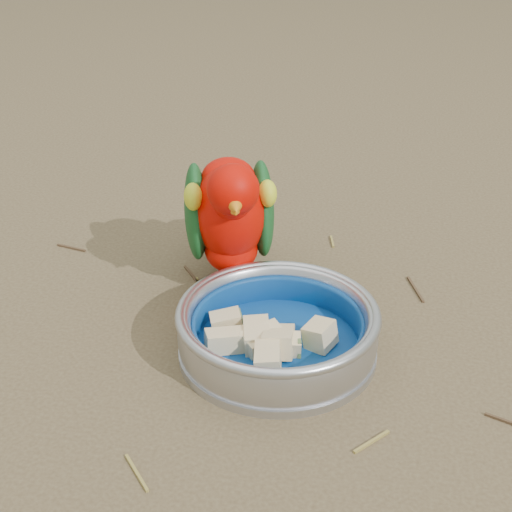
# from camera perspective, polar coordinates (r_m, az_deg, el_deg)

# --- Properties ---
(ground) EXTENTS (60.00, 60.00, 0.00)m
(ground) POSITION_cam_1_polar(r_m,az_deg,el_deg) (0.91, 2.97, -7.62)
(ground) COLOR brown
(food_bowl) EXTENTS (0.23, 0.23, 0.02)m
(food_bowl) POSITION_cam_1_polar(r_m,az_deg,el_deg) (0.91, 1.57, -6.74)
(food_bowl) COLOR #B2B2BA
(food_bowl) RESTS_ON ground
(bowl_wall) EXTENTS (0.23, 0.23, 0.04)m
(bowl_wall) POSITION_cam_1_polar(r_m,az_deg,el_deg) (0.90, 1.59, -5.18)
(bowl_wall) COLOR #B2B2BA
(bowl_wall) RESTS_ON food_bowl
(fruit_wedges) EXTENTS (0.14, 0.14, 0.03)m
(fruit_wedges) POSITION_cam_1_polar(r_m,az_deg,el_deg) (0.90, 1.59, -5.55)
(fruit_wedges) COLOR beige
(fruit_wedges) RESTS_ON food_bowl
(lory_parrot) EXTENTS (0.18, 0.26, 0.19)m
(lory_parrot) POSITION_cam_1_polar(r_m,az_deg,el_deg) (0.99, -1.88, 2.32)
(lory_parrot) COLOR #C10900
(lory_parrot) RESTS_ON ground
(ground_debris) EXTENTS (0.90, 0.80, 0.01)m
(ground_debris) POSITION_cam_1_polar(r_m,az_deg,el_deg) (0.97, 2.60, -4.75)
(ground_debris) COLOR olive
(ground_debris) RESTS_ON ground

